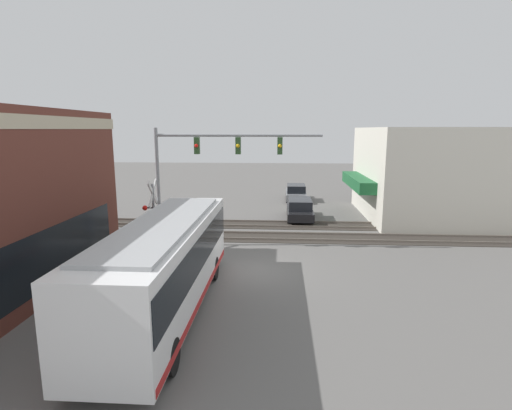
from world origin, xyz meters
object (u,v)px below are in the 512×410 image
Objects in this scene: crossing_signal at (153,208)px; pedestrian_at_crossing at (163,231)px; parked_car_black at (300,210)px; parked_car_grey at (296,193)px; city_bus at (165,263)px.

crossing_signal is 2.28× the size of pedestrian_at_crossing.
parked_car_black is (7.90, -8.20, -1.59)m from crossing_signal.
parked_car_grey is (7.84, 0.00, -0.02)m from parked_car_black.
city_bus is 2.26× the size of parked_car_black.
pedestrian_at_crossing is at bearing 152.06° from parked_car_grey.
parked_car_grey is 2.69× the size of pedestrian_at_crossing.
crossing_signal reaches higher than parked_car_black.
city_bus reaches higher than parked_car_grey.
parked_car_black is 7.84m from parked_car_grey.
city_bus is 8.66m from pedestrian_at_crossing.
parked_car_black is 10.69m from pedestrian_at_crossing.
pedestrian_at_crossing is at bearing 17.26° from city_bus.
crossing_signal is at bearing 152.48° from parked_car_grey.
city_bus is 23.85m from parked_car_grey.
parked_car_grey is at bearing -27.94° from pedestrian_at_crossing.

